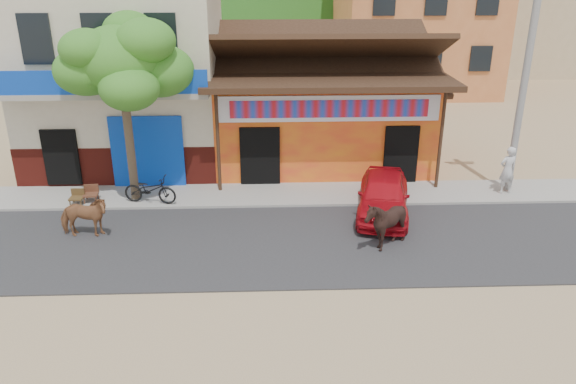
% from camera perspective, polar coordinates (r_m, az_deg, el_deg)
% --- Properties ---
extents(ground, '(120.00, 120.00, 0.00)m').
position_cam_1_polar(ground, '(13.98, -1.35, -10.06)').
color(ground, '#9E825B').
rests_on(ground, ground).
extents(road, '(60.00, 5.00, 0.04)m').
position_cam_1_polar(road, '(16.14, -1.49, -5.24)').
color(road, '#28282B').
rests_on(road, ground).
extents(sidewalk, '(60.00, 2.00, 0.12)m').
position_cam_1_polar(sidewalk, '(19.29, -1.63, -0.31)').
color(sidewalk, gray).
rests_on(sidewalk, ground).
extents(dance_club, '(8.00, 6.00, 3.60)m').
position_cam_1_polar(dance_club, '(22.63, 3.32, 7.75)').
color(dance_club, orange).
rests_on(dance_club, ground).
extents(cafe_building, '(7.00, 6.00, 7.00)m').
position_cam_1_polar(cafe_building, '(22.81, -16.09, 11.42)').
color(cafe_building, beige).
rests_on(cafe_building, ground).
extents(tree, '(3.00, 3.00, 6.00)m').
position_cam_1_polar(tree, '(18.68, -16.13, 7.95)').
color(tree, '#2D721E').
rests_on(tree, sidewalk).
extents(utility_pole, '(0.24, 0.24, 8.00)m').
position_cam_1_polar(utility_pole, '(19.94, 22.98, 10.89)').
color(utility_pole, gray).
rests_on(utility_pole, sidewalk).
extents(cow_tan, '(1.49, 0.70, 1.25)m').
position_cam_1_polar(cow_tan, '(17.25, -20.04, -2.41)').
color(cow_tan, '#96603C').
rests_on(cow_tan, road).
extents(cow_dark, '(1.40, 1.26, 1.49)m').
position_cam_1_polar(cow_dark, '(15.77, 9.88, -3.18)').
color(cow_dark, black).
rests_on(cow_dark, road).
extents(red_car, '(2.36, 4.14, 1.33)m').
position_cam_1_polar(red_car, '(17.89, 9.68, -0.28)').
color(red_car, '#B60D17').
rests_on(red_car, road).
extents(scooter, '(1.85, 0.95, 0.93)m').
position_cam_1_polar(scooter, '(18.90, -13.85, 0.24)').
color(scooter, black).
rests_on(scooter, sidewalk).
extents(pedestrian, '(0.68, 0.52, 1.66)m').
position_cam_1_polar(pedestrian, '(20.44, 21.40, 2.09)').
color(pedestrian, silver).
rests_on(pedestrian, sidewalk).
extents(cafe_chair_left, '(0.44, 0.44, 0.92)m').
position_cam_1_polar(cafe_chair_left, '(19.48, -20.77, 0.06)').
color(cafe_chair_left, '#463017').
rests_on(cafe_chair_left, sidewalk).
extents(cafe_chair_right, '(0.51, 0.51, 1.00)m').
position_cam_1_polar(cafe_chair_right, '(19.56, -19.50, 0.45)').
color(cafe_chair_right, '#462617').
rests_on(cafe_chair_right, sidewalk).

